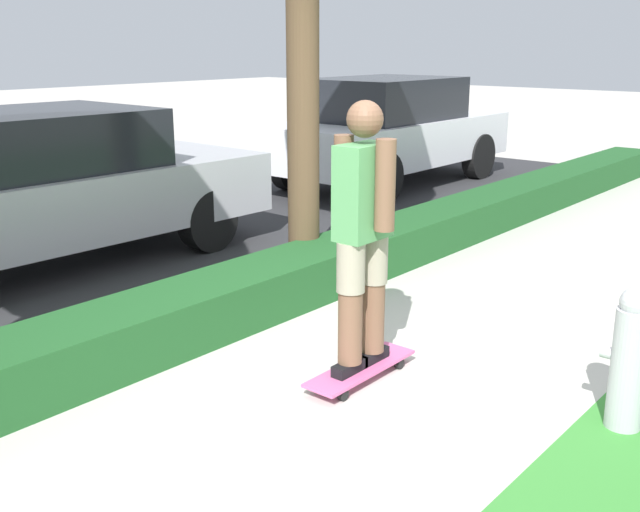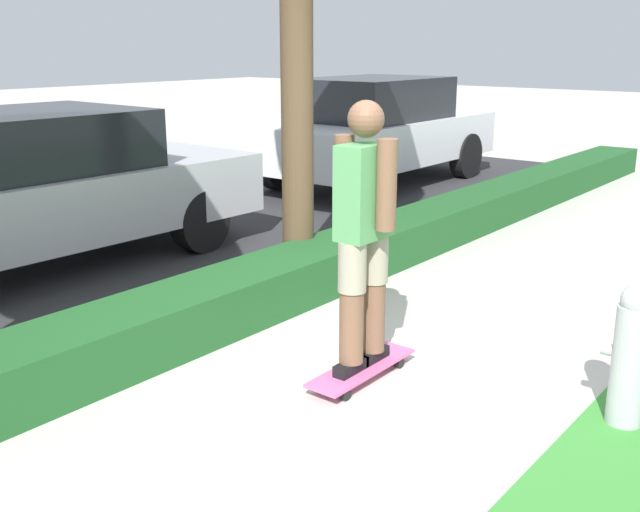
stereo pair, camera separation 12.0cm
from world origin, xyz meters
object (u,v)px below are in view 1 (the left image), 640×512
skater_person (363,231)px  fire_hydrant (630,359)px  skateboard (361,369)px  parked_car_middle (33,186)px  parked_car_rear (388,130)px

skater_person → fire_hydrant: skater_person is taller
skateboard → skater_person: bearing=100.6°
skater_person → parked_car_middle: bearing=89.2°
skateboard → skater_person: (-0.00, 0.00, 0.89)m
fire_hydrant → parked_car_middle: bearing=94.1°
parked_car_middle → parked_car_rear: parked_car_rear is taller
skateboard → parked_car_middle: 3.91m
skateboard → parked_car_middle: (0.06, 3.85, 0.68)m
skateboard → skater_person: skater_person is taller
fire_hydrant → parked_car_rear: bearing=45.3°
parked_car_rear → fire_hydrant: bearing=-134.6°
parked_car_middle → fire_hydrant: size_ratio=5.35×
parked_car_middle → fire_hydrant: 5.35m
skater_person → parked_car_rear: skater_person is taller
parked_car_middle → skater_person: bearing=-89.3°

